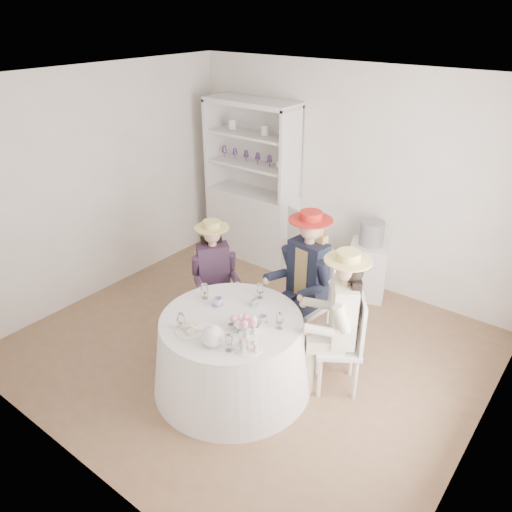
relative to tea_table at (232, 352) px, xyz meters
The scene contains 23 objects.
ground 0.70m from the tea_table, 111.49° to the left, with size 4.50×4.50×0.00m, color brown.
ceiling 2.40m from the tea_table, 111.49° to the left, with size 4.50×4.50×0.00m, color white.
wall_back 2.74m from the tea_table, 94.86° to the left, with size 4.50×4.50×0.00m, color silver.
wall_front 1.76m from the tea_table, 98.50° to the right, with size 4.50×4.50×0.00m, color silver.
wall_left 2.71m from the tea_table, 167.43° to the left, with size 4.50×4.50×0.00m, color silver.
wall_right 2.32m from the tea_table, 15.14° to the left, with size 4.50×4.50×0.00m, color silver.
tea_table is the anchor object (origin of this frame).
hutch 2.82m from the tea_table, 123.81° to the left, with size 1.31×0.53×2.19m.
side_table 2.30m from the tea_table, 83.46° to the left, with size 0.45×0.45×0.70m, color silver.
hatbox 2.34m from the tea_table, 83.46° to the left, with size 0.29×0.29×0.29m, color black.
guest_left 1.04m from the tea_table, 140.99° to the left, with size 0.55×0.53×1.29m.
guest_mid 1.09m from the tea_table, 79.06° to the left, with size 0.56×0.59×1.51m.
guest_right 1.07m from the tea_table, 36.10° to the left, with size 0.61×0.58×1.43m.
spare_chair 2.11m from the tea_table, 103.96° to the left, with size 0.55×0.55×1.04m.
teacup_a 0.49m from the tea_table, 158.86° to the left, with size 0.10×0.10×0.08m, color white.
teacup_b 0.50m from the tea_table, 85.40° to the left, with size 0.06×0.06×0.06m, color white.
teacup_c 0.50m from the tea_table, 26.65° to the left, with size 0.08×0.08×0.06m, color white.
flower_bowl 0.46m from the tea_table, ahead, with size 0.24×0.24×0.06m, color white.
flower_arrangement 0.50m from the tea_table, 15.34° to the right, with size 0.18×0.18×0.07m.
table_teapot 0.61m from the tea_table, 71.98° to the right, with size 0.27×0.19×0.20m.
sandwich_plate 0.55m from the tea_table, 113.69° to the right, with size 0.28×0.28×0.06m.
cupcake_stand 0.64m from the tea_table, 31.74° to the right, with size 0.22×0.22×0.20m.
stemware_set 0.45m from the tea_table, 33.69° to the left, with size 0.93×0.90×0.15m.
Camera 1 is at (2.67, -3.37, 3.28)m, focal length 35.00 mm.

